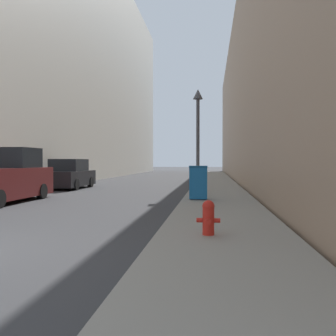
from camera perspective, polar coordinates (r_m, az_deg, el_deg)
sidewalk_right at (r=23.46m, az=7.32°, el=-2.71°), size 2.83×60.00×0.12m
building_left_glass at (r=36.26m, az=-19.90°, el=15.75°), size 12.00×60.00×21.69m
building_right_stone at (r=32.77m, az=20.63°, el=10.07°), size 12.00×60.00×13.56m
fire_hydrant at (r=7.55m, az=6.17°, el=-7.39°), size 0.47×0.36×0.69m
trash_bin at (r=14.47m, az=4.65°, el=-2.16°), size 0.69×0.68×1.30m
lamppost at (r=19.51m, az=4.58°, el=6.36°), size 0.51×0.51×5.19m
pickup_truck at (r=15.88m, az=-24.20°, el=-1.53°), size 2.20×5.29×2.14m
parked_sedan_near at (r=22.55m, az=-14.83°, el=-1.06°), size 1.95×4.23×1.72m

